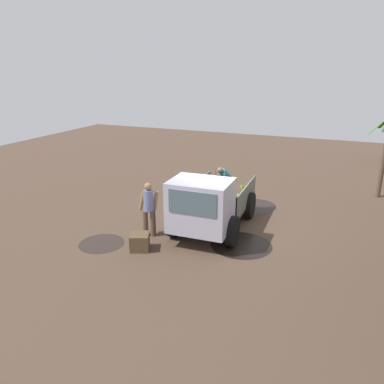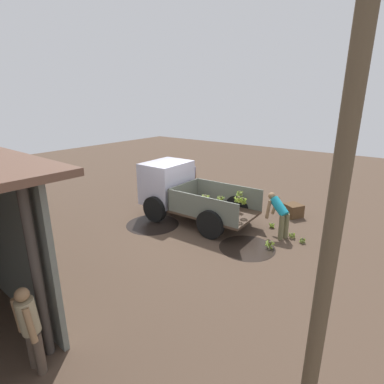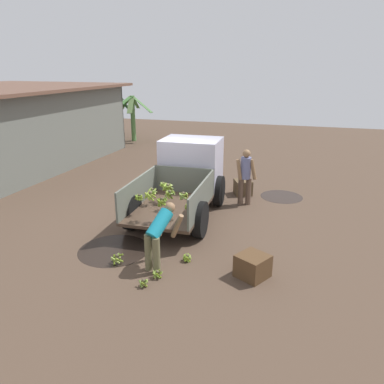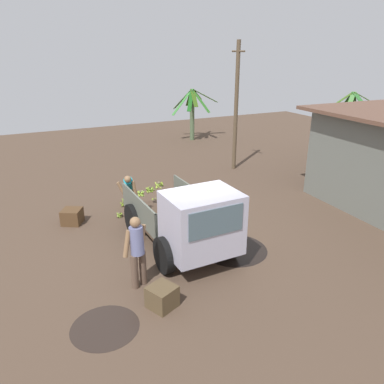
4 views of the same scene
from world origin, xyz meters
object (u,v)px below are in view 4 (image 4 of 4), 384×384
object	(u,v)px
person_worker_loading	(129,188)
banana_bunch_on_ground_0	(124,200)
utility_pole	(236,106)
banana_bunch_on_ground_2	(120,215)
banana_bunch_on_ground_1	(155,201)
cargo_truck	(193,222)
wooden_crate_0	(72,216)
person_foreground_visitor	(137,249)
wooden_crate_1	(162,297)
banana_bunch_on_ground_3	(124,204)
person_bystander_near_shed	(317,169)

from	to	relation	value
person_worker_loading	banana_bunch_on_ground_0	xyz separation A→B (m)	(-0.80, 0.03, -0.70)
utility_pole	person_worker_loading	xyz separation A→B (m)	(2.55, -5.67, -2.00)
banana_bunch_on_ground_2	banana_bunch_on_ground_1	bearing A→B (deg)	110.29
banana_bunch_on_ground_1	banana_bunch_on_ground_0	bearing A→B (deg)	-126.15
cargo_truck	banana_bunch_on_ground_2	world-z (taller)	cargo_truck
utility_pole	wooden_crate_0	world-z (taller)	utility_pole
person_worker_loading	banana_bunch_on_ground_1	world-z (taller)	person_worker_loading
banana_bunch_on_ground_1	wooden_crate_0	bearing A→B (deg)	-83.62
banana_bunch_on_ground_0	banana_bunch_on_ground_1	size ratio (longest dim) A/B	0.69
person_worker_loading	banana_bunch_on_ground_1	xyz separation A→B (m)	(-0.14, 0.93, -0.66)
utility_pole	person_foreground_visitor	distance (m)	9.75
cargo_truck	banana_bunch_on_ground_1	xyz separation A→B (m)	(-3.81, 0.39, -0.89)
banana_bunch_on_ground_0	wooden_crate_1	world-z (taller)	wooden_crate_1
person_worker_loading	banana_bunch_on_ground_3	size ratio (longest dim) A/B	5.78
wooden_crate_0	utility_pole	bearing A→B (deg)	109.72
banana_bunch_on_ground_0	wooden_crate_0	xyz separation A→B (m)	(0.98, -1.95, 0.14)
person_foreground_visitor	wooden_crate_0	world-z (taller)	person_foreground_visitor
banana_bunch_on_ground_2	wooden_crate_1	size ratio (longest dim) A/B	0.40
banana_bunch_on_ground_0	wooden_crate_0	distance (m)	2.18
banana_bunch_on_ground_1	wooden_crate_1	bearing A→B (deg)	-19.07
banana_bunch_on_ground_1	banana_bunch_on_ground_2	bearing A→B (deg)	-69.71
person_foreground_visitor	wooden_crate_1	world-z (taller)	person_foreground_visitor
person_bystander_near_shed	banana_bunch_on_ground_0	bearing A→B (deg)	161.81
wooden_crate_1	person_bystander_near_shed	bearing A→B (deg)	116.65
banana_bunch_on_ground_0	wooden_crate_0	world-z (taller)	wooden_crate_0
cargo_truck	banana_bunch_on_ground_0	distance (m)	4.59
cargo_truck	banana_bunch_on_ground_1	size ratio (longest dim) A/B	14.72
person_worker_loading	person_bystander_near_shed	bearing A→B (deg)	101.00
person_worker_loading	wooden_crate_1	xyz separation A→B (m)	(5.17, -0.91, -0.56)
person_foreground_visitor	banana_bunch_on_ground_0	size ratio (longest dim) A/B	8.76
cargo_truck	banana_bunch_on_ground_2	xyz separation A→B (m)	(-3.29, -1.02, -0.93)
wooden_crate_1	banana_bunch_on_ground_1	bearing A→B (deg)	160.93
banana_bunch_on_ground_2	wooden_crate_1	distance (m)	4.82
person_worker_loading	person_foreground_visitor	bearing A→B (deg)	5.86
cargo_truck	wooden_crate_1	distance (m)	2.23
banana_bunch_on_ground_2	utility_pole	bearing A→B (deg)	115.42
person_foreground_visitor	person_bystander_near_shed	world-z (taller)	person_foreground_visitor
person_bystander_near_shed	banana_bunch_on_ground_0	size ratio (longest dim) A/B	7.85
wooden_crate_0	cargo_truck	bearing A→B (deg)	35.17
person_foreground_visitor	wooden_crate_0	distance (m)	4.19
utility_pole	person_bystander_near_shed	world-z (taller)	utility_pole
person_worker_loading	wooden_crate_0	xyz separation A→B (m)	(0.17, -1.92, -0.56)
cargo_truck	banana_bunch_on_ground_0	xyz separation A→B (m)	(-4.47, -0.51, -0.93)
utility_pole	wooden_crate_1	distance (m)	10.46
banana_bunch_on_ground_1	banana_bunch_on_ground_2	xyz separation A→B (m)	(0.52, -1.41, -0.04)
banana_bunch_on_ground_3	banana_bunch_on_ground_1	bearing A→B (deg)	74.40
person_worker_loading	banana_bunch_on_ground_0	world-z (taller)	person_worker_loading
person_worker_loading	wooden_crate_1	size ratio (longest dim) A/B	2.53
person_foreground_visitor	banana_bunch_on_ground_3	world-z (taller)	person_foreground_visitor
person_foreground_visitor	banana_bunch_on_ground_3	size ratio (longest dim) A/B	7.36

